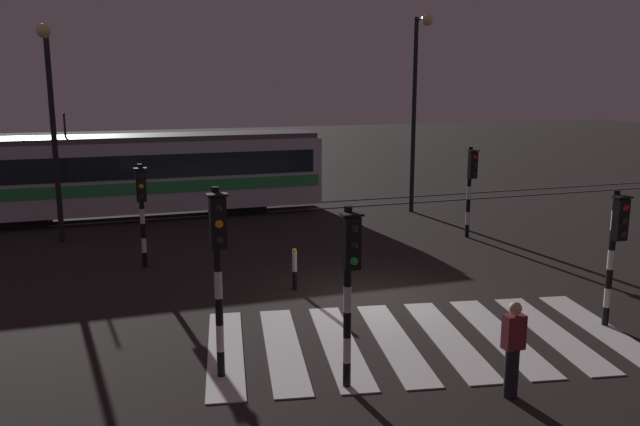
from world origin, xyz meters
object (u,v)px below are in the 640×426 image
traffic_light_kerb_mid_left (350,271)px  pedestrian_waiting_at_kerb (513,349)px  traffic_light_corner_far_left (142,200)px  traffic_light_corner_near_right (616,239)px  street_lamp_trackside_left (51,108)px  tram (130,174)px  traffic_light_corner_far_right (471,179)px  traffic_light_corner_near_left (218,255)px  street_lamp_trackside_right (417,92)px  bollard_island_edge (295,269)px

traffic_light_kerb_mid_left → pedestrian_waiting_at_kerb: bearing=-24.2°
traffic_light_corner_far_left → traffic_light_corner_near_right: size_ratio=0.99×
street_lamp_trackside_left → tram: bearing=55.8°
traffic_light_corner_far_left → traffic_light_corner_far_right: size_ratio=0.96×
traffic_light_kerb_mid_left → traffic_light_corner_near_right: traffic_light_kerb_mid_left is taller
pedestrian_waiting_at_kerb → traffic_light_corner_far_right: bearing=62.3°
traffic_light_kerb_mid_left → traffic_light_corner_near_left: bearing=151.5°
traffic_light_corner_near_left → tram: size_ratio=0.23×
traffic_light_corner_far_right → traffic_light_kerb_mid_left: bearing=-130.8°
street_lamp_trackside_left → traffic_light_corner_near_left: bearing=-74.4°
traffic_light_corner_near_left → pedestrian_waiting_at_kerb: (4.58, -2.25, -1.46)m
traffic_light_corner_far_left → traffic_light_corner_near_left: size_ratio=0.85×
street_lamp_trackside_right → tram: street_lamp_trackside_right is taller
traffic_light_corner_near_right → traffic_light_corner_far_right: (1.49, 8.30, 0.06)m
traffic_light_kerb_mid_left → traffic_light_corner_far_left: (-2.89, 9.00, -0.17)m
bollard_island_edge → traffic_light_corner_far_left: bearing=136.6°
street_lamp_trackside_left → traffic_light_corner_far_left: bearing=-57.6°
traffic_light_corner_near_left → street_lamp_trackside_right: size_ratio=0.45×
street_lamp_trackside_left → bollard_island_edge: street_lamp_trackside_left is taller
street_lamp_trackside_left → pedestrian_waiting_at_kerb: bearing=-60.6°
traffic_light_corner_far_right → traffic_light_corner_near_left: size_ratio=0.89×
traffic_light_corner_near_right → street_lamp_trackside_right: size_ratio=0.39×
traffic_light_kerb_mid_left → pedestrian_waiting_at_kerb: 3.07m
traffic_light_corner_far_left → traffic_light_kerb_mid_left: bearing=-72.2°
traffic_light_corner_near_right → traffic_light_corner_near_left: 8.54m
street_lamp_trackside_right → street_lamp_trackside_left: bearing=-176.1°
traffic_light_corner_near_left → pedestrian_waiting_at_kerb: traffic_light_corner_near_left is taller
traffic_light_corner_near_right → bollard_island_edge: traffic_light_corner_near_right is taller
traffic_light_corner_far_right → street_lamp_trackside_right: size_ratio=0.40×
street_lamp_trackside_right → bollard_island_edge: bearing=-132.6°
traffic_light_corner_far_right → street_lamp_trackside_right: street_lamp_trackside_right is taller
traffic_light_corner_near_right → traffic_light_corner_far_right: traffic_light_corner_far_right is taller
traffic_light_corner_near_right → traffic_light_corner_far_right: size_ratio=0.97×
street_lamp_trackside_left → pedestrian_waiting_at_kerb: 16.46m
street_lamp_trackside_right → pedestrian_waiting_at_kerb: 16.44m
traffic_light_kerb_mid_left → pedestrian_waiting_at_kerb: traffic_light_kerb_mid_left is taller
tram → pedestrian_waiting_at_kerb: size_ratio=8.91×
traffic_light_corner_far_left → pedestrian_waiting_at_kerb: traffic_light_corner_far_left is taller
traffic_light_corner_far_left → tram: tram is taller
traffic_light_kerb_mid_left → street_lamp_trackside_left: 14.11m
street_lamp_trackside_right → pedestrian_waiting_at_kerb: size_ratio=4.57×
traffic_light_kerb_mid_left → traffic_light_corner_near_right: (6.49, 0.93, -0.15)m
traffic_light_kerb_mid_left → traffic_light_corner_near_left: traffic_light_corner_near_left is taller
traffic_light_corner_far_left → bollard_island_edge: (3.55, -3.36, -1.43)m
traffic_light_corner_far_right → bollard_island_edge: bearing=-153.9°
street_lamp_trackside_left → pedestrian_waiting_at_kerb: size_ratio=4.12×
traffic_light_kerb_mid_left → traffic_light_corner_near_right: 6.56m
traffic_light_corner_far_right → traffic_light_corner_near_right: bearing=-100.2°
traffic_light_corner_far_left → street_lamp_trackside_right: (11.04, 4.78, 2.91)m
street_lamp_trackside_left → street_lamp_trackside_right: size_ratio=0.90×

